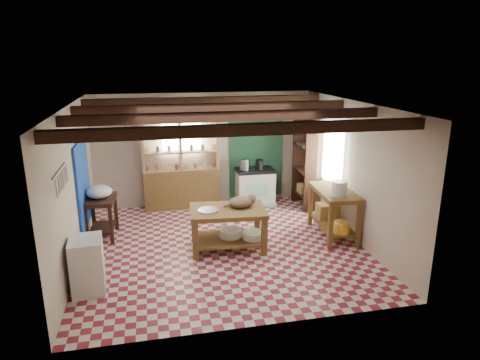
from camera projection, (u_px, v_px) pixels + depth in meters
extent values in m
cube|color=maroon|center=(223.00, 246.00, 7.91)|extent=(5.00, 5.00, 0.02)
cube|color=#4B4B51|center=(221.00, 104.00, 7.18)|extent=(5.00, 5.00, 0.02)
cube|color=beige|center=(204.00, 150.00, 9.89)|extent=(5.00, 0.04, 2.60)
cube|color=beige|center=(257.00, 234.00, 5.20)|extent=(5.00, 0.04, 2.60)
cube|color=beige|center=(73.00, 187.00, 7.04)|extent=(0.04, 5.00, 2.60)
cube|color=beige|center=(353.00, 171.00, 8.05)|extent=(0.04, 5.00, 2.60)
cube|color=black|center=(221.00, 111.00, 7.22)|extent=(5.00, 3.80, 0.15)
cube|color=#1640A8|center=(83.00, 184.00, 7.95)|extent=(0.04, 1.40, 1.60)
cube|color=#1B442B|center=(256.00, 150.00, 10.13)|extent=(1.30, 0.04, 2.30)
cube|color=#B5C8B1|center=(181.00, 133.00, 9.66)|extent=(0.90, 0.02, 0.80)
cube|color=#B5C8B1|center=(330.00, 154.00, 8.96)|extent=(0.02, 1.30, 1.20)
cube|color=black|center=(60.00, 179.00, 5.79)|extent=(0.06, 0.90, 0.28)
cube|color=black|center=(261.00, 112.00, 9.48)|extent=(0.86, 0.12, 0.36)
cube|color=tan|center=(181.00, 161.00, 9.66)|extent=(1.70, 0.34, 2.20)
cube|color=black|center=(307.00, 164.00, 9.78)|extent=(0.40, 0.86, 2.00)
cube|color=brown|center=(228.00, 229.00, 7.73)|extent=(1.40, 0.99, 0.76)
cube|color=beige|center=(255.00, 187.00, 10.04)|extent=(0.88, 0.60, 0.86)
cube|color=black|center=(102.00, 218.00, 8.19)|extent=(0.60, 0.83, 0.80)
cube|color=silver|center=(87.00, 265.00, 6.30)|extent=(0.50, 0.58, 0.83)
cube|color=brown|center=(333.00, 213.00, 8.26)|extent=(0.73, 1.33, 0.93)
ellipsoid|color=#86654E|center=(241.00, 202.00, 7.68)|extent=(0.47, 0.38, 0.20)
cylinder|color=#A2A1A9|center=(208.00, 210.00, 7.53)|extent=(0.40, 0.40, 0.02)
cylinder|color=silver|center=(230.00, 233.00, 7.81)|extent=(0.44, 0.44, 0.14)
cylinder|color=silver|center=(253.00, 235.00, 7.72)|extent=(0.41, 0.41, 0.13)
cylinder|color=#A2A1A9|center=(245.00, 164.00, 9.84)|extent=(0.22, 0.22, 0.25)
cylinder|color=black|center=(259.00, 164.00, 9.91)|extent=(0.18, 0.18, 0.22)
ellipsoid|color=silver|center=(99.00, 192.00, 8.05)|extent=(0.51, 0.51, 0.24)
cylinder|color=silver|center=(339.00, 189.00, 7.75)|extent=(0.29, 0.29, 0.27)
cube|color=#A88544|center=(328.00, 211.00, 8.57)|extent=(0.44, 0.36, 0.29)
cylinder|color=gold|center=(341.00, 227.00, 7.87)|extent=(0.31, 0.31, 0.21)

